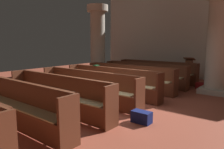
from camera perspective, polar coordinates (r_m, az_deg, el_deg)
ground_plane at (r=6.29m, az=0.81°, el=-7.92°), size 19.20×19.20×0.00m
back_wall at (r=11.48m, az=20.06°, el=10.35°), size 10.00×0.16×4.50m
pew_row_0 at (r=10.07m, az=11.71°, el=0.96°), size 3.70×0.47×0.93m
pew_row_1 at (r=9.10m, az=8.54°, el=0.25°), size 3.70×0.46×0.93m
pew_row_2 at (r=8.16m, az=4.61°, el=-0.63°), size 3.70×0.46×0.93m
pew_row_3 at (r=7.27m, az=-0.30°, el=-1.72°), size 3.70×0.46×0.93m
pew_row_4 at (r=6.46m, az=-6.51°, el=-3.09°), size 3.70×0.46×0.93m
pew_row_5 at (r=5.75m, az=-14.41°, el=-4.76°), size 3.70×0.47×0.93m
pew_row_6 at (r=5.18m, az=-24.35°, el=-6.72°), size 3.70×0.46×0.93m
pillar_aisle_side at (r=8.28m, az=26.25°, el=8.07°), size 1.01×1.01×3.54m
pillar_far_side at (r=10.59m, az=-3.80°, el=8.82°), size 1.01×1.01×3.54m
lectern at (r=10.89m, az=19.70°, el=1.01°), size 0.48×0.45×1.08m
hymn_book at (r=7.89m, az=-4.20°, el=2.41°), size 0.13×0.20×0.03m
kneeler_box_navy at (r=4.93m, az=7.84°, el=-11.10°), size 0.44×0.25×0.26m
kneeler_box_red at (r=8.99m, az=22.60°, el=-2.79°), size 0.39×0.25×0.24m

